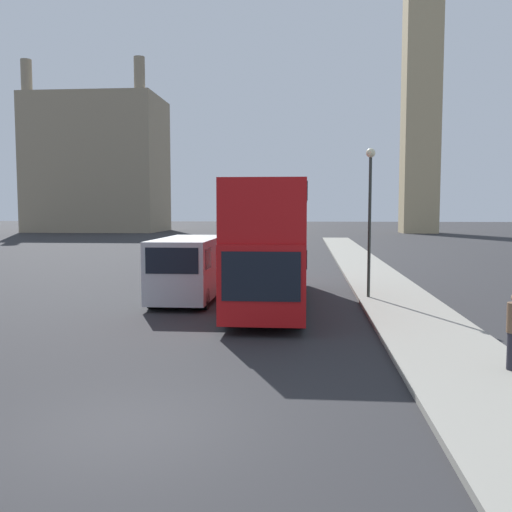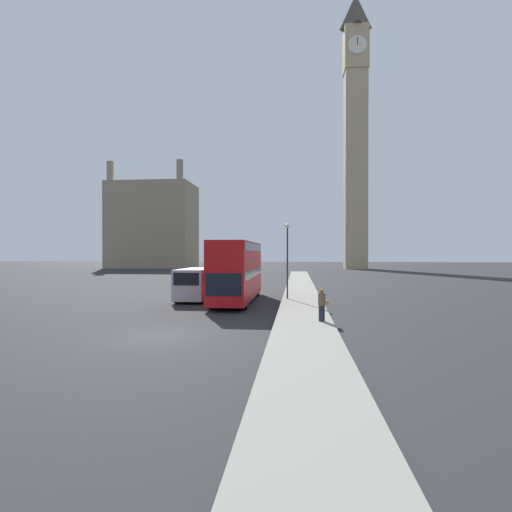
{
  "view_description": "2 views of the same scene",
  "coord_description": "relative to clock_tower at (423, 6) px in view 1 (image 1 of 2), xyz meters",
  "views": [
    {
      "loc": [
        2.89,
        -8.91,
        3.65
      ],
      "look_at": [
        1.09,
        11.93,
        1.9
      ],
      "focal_mm": 40.0,
      "sensor_mm": 36.0,
      "label": 1
    },
    {
      "loc": [
        6.18,
        -17.31,
        3.71
      ],
      "look_at": [
        2.3,
        20.07,
        3.42
      ],
      "focal_mm": 28.0,
      "sensor_mm": 36.0,
      "label": 2
    }
  ],
  "objects": [
    {
      "name": "parked_sedan",
      "position": [
        -21.97,
        -40.71,
        -32.25
      ],
      "size": [
        1.76,
        4.61,
        1.41
      ],
      "color": "black",
      "rests_on": "ground_plane"
    },
    {
      "name": "white_van",
      "position": [
        -21.39,
        -64.91,
        -31.55
      ],
      "size": [
        2.22,
        5.73,
        2.49
      ],
      "color": "#B2B7BC",
      "rests_on": "ground_plane"
    },
    {
      "name": "street_lamp",
      "position": [
        -14.29,
        -64.19,
        -28.92
      ],
      "size": [
        0.36,
        0.36,
        5.83
      ],
      "color": "#2D332D",
      "rests_on": "sidewalk_strip"
    },
    {
      "name": "red_double_decker_bus",
      "position": [
        -18.03,
        -65.45,
        -30.37
      ],
      "size": [
        2.56,
        11.52,
        4.52
      ],
      "color": "#B71114",
      "rests_on": "ground_plane"
    },
    {
      "name": "clock_tower",
      "position": [
        0.0,
        0.0,
        0.0
      ],
      "size": [
        5.46,
        5.63,
        64.09
      ],
      "color": "tan",
      "rests_on": "ground_plane"
    },
    {
      "name": "building_block_distant",
      "position": [
        -49.57,
        1.73,
        -22.34
      ],
      "size": [
        20.13,
        13.27,
        25.61
      ],
      "color": "gray",
      "rests_on": "ground_plane"
    },
    {
      "name": "ground_plane",
      "position": [
        -19.71,
        -77.98,
        -32.89
      ],
      "size": [
        300.0,
        300.0,
        0.0
      ],
      "primitive_type": "plane",
      "color": "#28282B"
    }
  ]
}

